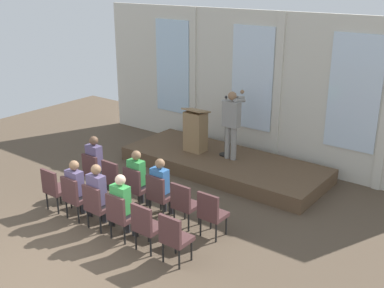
{
  "coord_description": "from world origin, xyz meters",
  "views": [
    {
      "loc": [
        6.17,
        -4.02,
        4.75
      ],
      "look_at": [
        0.05,
        3.98,
        1.13
      ],
      "focal_mm": 44.59,
      "sensor_mm": 36.0,
      "label": 1
    }
  ],
  "objects_px": {
    "chair_r1_c5": "(174,236)",
    "audience_r0_c2": "(138,176)",
    "chair_r0_c2": "(136,185)",
    "chair_r0_c0": "(94,171)",
    "audience_r1_c1": "(77,186)",
    "chair_r1_c1": "(75,195)",
    "audience_r0_c0": "(96,161)",
    "audience_r1_c3": "(123,203)",
    "speaker": "(232,120)",
    "chair_r1_c0": "(54,187)",
    "chair_r0_c4": "(184,202)",
    "mic_stand": "(225,143)",
    "audience_r0_c3": "(162,184)",
    "chair_r0_c1": "(114,178)",
    "chair_r0_c3": "(159,194)",
    "chair_r1_c2": "(97,204)",
    "audience_r1_c2": "(99,193)",
    "chair_r0_c5": "(211,212)",
    "chair_r1_c3": "(120,214)",
    "chair_r1_c4": "(146,225)",
    "lectern": "(195,131)"
  },
  "relations": [
    {
      "from": "chair_r1_c5",
      "to": "audience_r0_c2",
      "type": "bearing_deg",
      "value": 148.84
    },
    {
      "from": "chair_r0_c2",
      "to": "chair_r0_c0",
      "type": "bearing_deg",
      "value": 180.0
    },
    {
      "from": "audience_r1_c1",
      "to": "chair_r1_c1",
      "type": "bearing_deg",
      "value": -90.0
    },
    {
      "from": "audience_r0_c0",
      "to": "audience_r1_c3",
      "type": "xyz_separation_m",
      "value": [
        1.94,
        -1.09,
        -0.02
      ]
    },
    {
      "from": "speaker",
      "to": "chair_r1_c0",
      "type": "xyz_separation_m",
      "value": [
        -1.79,
        -3.99,
        -0.83
      ]
    },
    {
      "from": "chair_r1_c5",
      "to": "chair_r0_c4",
      "type": "bearing_deg",
      "value": 120.66
    },
    {
      "from": "chair_r0_c0",
      "to": "mic_stand",
      "type": "bearing_deg",
      "value": 62.91
    },
    {
      "from": "speaker",
      "to": "audience_r0_c3",
      "type": "height_order",
      "value": "speaker"
    },
    {
      "from": "chair_r0_c1",
      "to": "audience_r0_c2",
      "type": "xyz_separation_m",
      "value": [
        0.65,
        0.08,
        0.19
      ]
    },
    {
      "from": "audience_r0_c2",
      "to": "audience_r0_c3",
      "type": "distance_m",
      "value": 0.65
    },
    {
      "from": "speaker",
      "to": "audience_r0_c2",
      "type": "relative_size",
      "value": 1.32
    },
    {
      "from": "chair_r0_c3",
      "to": "chair_r0_c2",
      "type": "bearing_deg",
      "value": 180.0
    },
    {
      "from": "mic_stand",
      "to": "audience_r0_c0",
      "type": "xyz_separation_m",
      "value": [
        -1.54,
        -2.93,
        0.05
      ]
    },
    {
      "from": "chair_r0_c3",
      "to": "chair_r1_c2",
      "type": "relative_size",
      "value": 1.0
    },
    {
      "from": "speaker",
      "to": "audience_r1_c3",
      "type": "height_order",
      "value": "speaker"
    },
    {
      "from": "chair_r0_c1",
      "to": "chair_r1_c0",
      "type": "relative_size",
      "value": 1.0
    },
    {
      "from": "chair_r1_c0",
      "to": "chair_r1_c2",
      "type": "relative_size",
      "value": 1.0
    },
    {
      "from": "chair_r0_c3",
      "to": "audience_r1_c3",
      "type": "height_order",
      "value": "audience_r1_c3"
    },
    {
      "from": "chair_r1_c1",
      "to": "chair_r1_c2",
      "type": "distance_m",
      "value": 0.65
    },
    {
      "from": "chair_r0_c0",
      "to": "chair_r0_c3",
      "type": "xyz_separation_m",
      "value": [
        1.94,
        0.0,
        0.0
      ]
    },
    {
      "from": "audience_r1_c1",
      "to": "audience_r1_c2",
      "type": "distance_m",
      "value": 0.65
    },
    {
      "from": "mic_stand",
      "to": "chair_r0_c5",
      "type": "xyz_separation_m",
      "value": [
        1.7,
        -3.01,
        -0.16
      ]
    },
    {
      "from": "chair_r0_c2",
      "to": "audience_r0_c2",
      "type": "relative_size",
      "value": 0.72
    },
    {
      "from": "chair_r0_c4",
      "to": "chair_r1_c3",
      "type": "height_order",
      "value": "same"
    },
    {
      "from": "audience_r1_c1",
      "to": "chair_r0_c2",
      "type": "bearing_deg",
      "value": 57.29
    },
    {
      "from": "chair_r0_c2",
      "to": "mic_stand",
      "type": "bearing_deg",
      "value": 85.37
    },
    {
      "from": "chair_r0_c1",
      "to": "audience_r0_c3",
      "type": "distance_m",
      "value": 1.31
    },
    {
      "from": "mic_stand",
      "to": "chair_r0_c3",
      "type": "height_order",
      "value": "mic_stand"
    },
    {
      "from": "chair_r0_c1",
      "to": "chair_r1_c3",
      "type": "distance_m",
      "value": 1.7
    },
    {
      "from": "chair_r1_c0",
      "to": "chair_r1_c4",
      "type": "distance_m",
      "value": 2.59
    },
    {
      "from": "mic_stand",
      "to": "audience_r0_c3",
      "type": "bearing_deg",
      "value": -82.14
    },
    {
      "from": "chair_r0_c3",
      "to": "audience_r0_c3",
      "type": "distance_m",
      "value": 0.2
    },
    {
      "from": "chair_r0_c1",
      "to": "chair_r1_c5",
      "type": "bearing_deg",
      "value": -22.87
    },
    {
      "from": "audience_r0_c0",
      "to": "audience_r0_c3",
      "type": "xyz_separation_m",
      "value": [
        1.94,
        0.0,
        -0.03
      ]
    },
    {
      "from": "chair_r0_c2",
      "to": "chair_r0_c5",
      "type": "distance_m",
      "value": 1.94
    },
    {
      "from": "chair_r0_c5",
      "to": "audience_r1_c2",
      "type": "height_order",
      "value": "audience_r1_c2"
    },
    {
      "from": "audience_r1_c1",
      "to": "chair_r0_c3",
      "type": "bearing_deg",
      "value": 37.9
    },
    {
      "from": "chair_r0_c1",
      "to": "chair_r1_c2",
      "type": "distance_m",
      "value": 1.27
    },
    {
      "from": "lectern",
      "to": "chair_r0_c1",
      "type": "bearing_deg",
      "value": -92.1
    },
    {
      "from": "chair_r0_c4",
      "to": "mic_stand",
      "type": "bearing_deg",
      "value": 109.27
    },
    {
      "from": "chair_r0_c1",
      "to": "chair_r0_c2",
      "type": "bearing_deg",
      "value": 0.0
    },
    {
      "from": "lectern",
      "to": "chair_r1_c1",
      "type": "distance_m",
      "value": 3.92
    },
    {
      "from": "lectern",
      "to": "chair_r0_c2",
      "type": "relative_size",
      "value": 1.23
    },
    {
      "from": "mic_stand",
      "to": "audience_r1_c2",
      "type": "height_order",
      "value": "mic_stand"
    },
    {
      "from": "mic_stand",
      "to": "chair_r1_c4",
      "type": "height_order",
      "value": "mic_stand"
    },
    {
      "from": "chair_r0_c3",
      "to": "chair_r1_c5",
      "type": "distance_m",
      "value": 1.7
    },
    {
      "from": "chair_r0_c0",
      "to": "chair_r1_c4",
      "type": "relative_size",
      "value": 1.0
    },
    {
      "from": "chair_r0_c2",
      "to": "chair_r1_c3",
      "type": "xyz_separation_m",
      "value": [
        0.65,
        -1.09,
        0.0
      ]
    },
    {
      "from": "chair_r0_c4",
      "to": "audience_r1_c3",
      "type": "xyz_separation_m",
      "value": [
        -0.65,
        -1.01,
        0.19
      ]
    },
    {
      "from": "chair_r0_c1",
      "to": "chair_r0_c5",
      "type": "xyz_separation_m",
      "value": [
        2.59,
        0.0,
        0.0
      ]
    }
  ]
}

